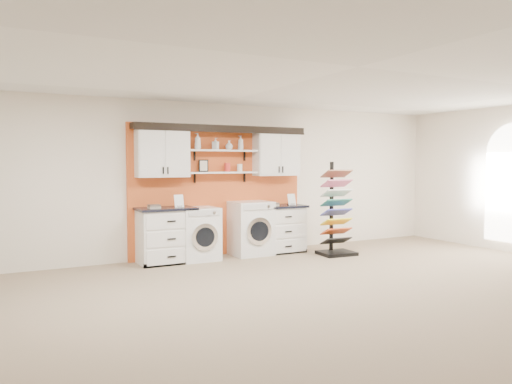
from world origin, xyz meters
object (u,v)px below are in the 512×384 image
base_cabinet_left (166,235)px  dryer (251,228)px  base_cabinet_right (280,229)px  washer (198,234)px  sample_rack (336,226)px

base_cabinet_left → dryer: size_ratio=0.98×
base_cabinet_right → dryer: (-0.63, -0.00, 0.05)m
base_cabinet_left → dryer: (1.63, -0.00, 0.02)m
base_cabinet_left → washer: base_cabinet_left is taller
base_cabinet_right → sample_rack: (0.77, -0.73, 0.09)m
washer → sample_rack: size_ratio=0.54×
washer → sample_rack: 2.56m
base_cabinet_left → washer: 0.58m
base_cabinet_left → washer: bearing=-0.3°
dryer → washer: bearing=180.0°
base_cabinet_left → dryer: bearing=-0.1°
base_cabinet_left → sample_rack: size_ratio=0.56×
dryer → sample_rack: 1.58m
base_cabinet_right → dryer: size_ratio=0.92×
base_cabinet_right → sample_rack: 1.07m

